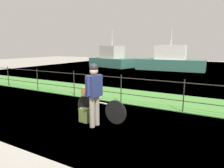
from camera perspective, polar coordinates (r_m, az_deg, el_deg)
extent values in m
plane|color=gray|center=(5.88, -8.39, -10.76)|extent=(60.00, 60.00, 0.00)
cube|color=#478438|center=(8.82, 5.94, -3.43)|extent=(27.00, 2.40, 0.03)
plane|color=slate|center=(17.97, 18.40, 3.07)|extent=(30.00, 30.00, 0.00)
cylinder|color=#28231E|center=(12.27, -26.85, 1.89)|extent=(0.04, 0.04, 1.08)
cylinder|color=#28231E|center=(10.48, -19.97, 1.12)|extent=(0.04, 0.04, 1.08)
cylinder|color=#28231E|center=(8.91, -10.48, 0.05)|extent=(0.04, 0.04, 1.08)
cylinder|color=#28231E|center=(7.68, 2.53, -1.42)|extent=(0.04, 0.04, 1.08)
cylinder|color=#28231E|center=(6.98, 19.25, -3.20)|extent=(0.04, 0.04, 1.08)
cylinder|color=#28231E|center=(7.71, 2.52, -2.61)|extent=(18.00, 0.03, 0.03)
cylinder|color=#28231E|center=(7.60, 2.55, 1.78)|extent=(18.00, 0.03, 0.03)
cylinder|color=black|center=(5.69, 1.00, -7.80)|extent=(0.67, 0.10, 0.67)
cylinder|color=black|center=(6.30, -7.10, -6.07)|extent=(0.67, 0.10, 0.67)
cylinder|color=#BCB7B2|center=(5.93, -3.29, -5.22)|extent=(0.82, 0.11, 0.04)
cube|color=black|center=(6.17, -6.31, -4.18)|extent=(0.21, 0.11, 0.06)
cube|color=slate|center=(6.14, -6.32, -3.35)|extent=(0.37, 0.19, 0.02)
cube|color=olive|center=(6.11, -6.35, -2.10)|extent=(0.42, 0.31, 0.26)
ellipsoid|color=silver|center=(6.07, -6.38, -0.32)|extent=(0.29, 0.16, 0.13)
sphere|color=silver|center=(5.99, -5.52, 0.11)|extent=(0.11, 0.11, 0.11)
cylinder|color=gray|center=(5.61, -4.24, -7.28)|extent=(0.14, 0.14, 0.82)
cylinder|color=gray|center=(5.46, -5.55, -7.79)|extent=(0.14, 0.14, 0.82)
cube|color=navy|center=(5.36, -5.00, -0.50)|extent=(0.29, 0.42, 0.56)
cylinder|color=navy|center=(5.53, -3.56, 0.14)|extent=(0.10, 0.10, 0.50)
cylinder|color=navy|center=(5.19, -6.53, -0.57)|extent=(0.10, 0.10, 0.50)
sphere|color=tan|center=(5.30, -5.06, 3.65)|extent=(0.22, 0.22, 0.22)
sphere|color=black|center=(5.30, -5.08, 4.47)|extent=(0.23, 0.23, 0.23)
cube|color=olive|center=(5.91, -7.66, -8.55)|extent=(0.30, 0.21, 0.40)
cube|color=#336656|center=(19.38, 15.74, 5.15)|extent=(6.04, 2.19, 0.98)
cube|color=silver|center=(19.32, 15.90, 8.47)|extent=(2.68, 1.46, 1.26)
cylinder|color=#B2B2B2|center=(19.34, 16.12, 12.71)|extent=(0.10, 0.10, 1.60)
cube|color=#336656|center=(21.98, -0.01, 6.01)|extent=(5.29, 3.58, 0.91)
cube|color=#B7B2A8|center=(21.92, -0.01, 8.88)|extent=(2.49, 2.17, 1.28)
cylinder|color=#B2B2B2|center=(21.93, -0.01, 12.64)|extent=(0.10, 0.10, 1.60)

